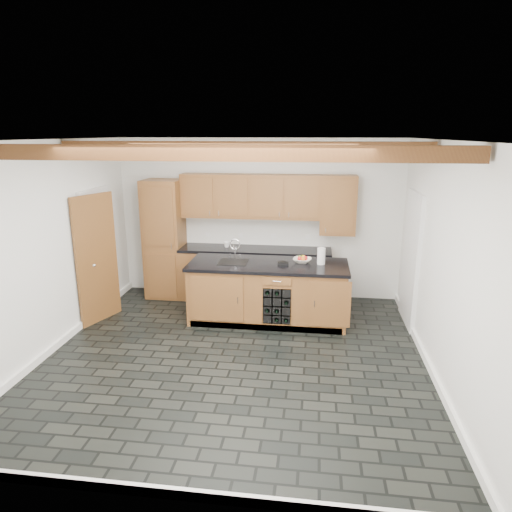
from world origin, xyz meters
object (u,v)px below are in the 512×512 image
Objects in this scene: kitchen_scale at (283,263)px; fruit_bowl at (302,260)px; paper_towel at (321,256)px; island at (268,292)px.

kitchen_scale is 0.62× the size of fruit_bowl.
paper_towel reaches higher than kitchen_scale.
island is 0.54m from kitchen_scale.
island is 0.73m from fruit_bowl.
fruit_bowl is (0.51, 0.13, 0.50)m from island.
fruit_bowl is at bearing 14.25° from island.
fruit_bowl is at bearing 24.26° from kitchen_scale.
paper_towel reaches higher than island.
island is at bearing -174.40° from paper_towel.
paper_towel is at bearing 6.15° from kitchen_scale.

